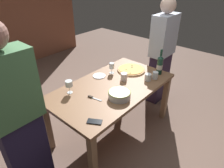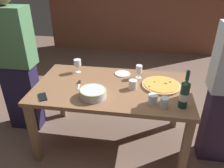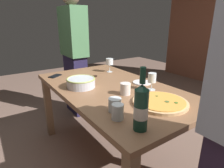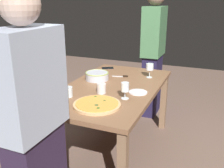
# 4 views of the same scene
# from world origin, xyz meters

# --- Properties ---
(ground_plane) EXTENTS (8.00, 8.00, 0.00)m
(ground_plane) POSITION_xyz_m (0.00, 0.00, 0.00)
(ground_plane) COLOR brown
(dining_table) EXTENTS (1.60, 0.90, 0.75)m
(dining_table) POSITION_xyz_m (0.00, 0.00, 0.66)
(dining_table) COLOR brown
(dining_table) RESTS_ON ground
(pizza) EXTENTS (0.40, 0.40, 0.03)m
(pizza) POSITION_xyz_m (0.50, 0.07, 0.76)
(pizza) COLOR tan
(pizza) RESTS_ON dining_table
(serving_bowl) EXTENTS (0.26, 0.26, 0.08)m
(serving_bowl) POSITION_xyz_m (-0.15, -0.24, 0.80)
(serving_bowl) COLOR silver
(serving_bowl) RESTS_ON dining_table
(wine_bottle) EXTENTS (0.08, 0.08, 0.35)m
(wine_bottle) POSITION_xyz_m (0.67, -0.28, 0.88)
(wine_bottle) COLOR #153B2C
(wine_bottle) RESTS_ON dining_table
(wine_glass_near_pizza) EXTENTS (0.07, 0.07, 0.15)m
(wine_glass_near_pizza) POSITION_xyz_m (0.26, 0.23, 0.85)
(wine_glass_near_pizza) COLOR white
(wine_glass_near_pizza) RESTS_ON dining_table
(wine_glass_by_bottle) EXTENTS (0.08, 0.08, 0.16)m
(wine_glass_by_bottle) POSITION_xyz_m (-0.44, 0.27, 0.86)
(wine_glass_by_bottle) COLOR white
(wine_glass_by_bottle) RESTS_ON dining_table
(cup_amber) EXTENTS (0.08, 0.08, 0.09)m
(cup_amber) POSITION_xyz_m (0.22, -0.02, 0.80)
(cup_amber) COLOR silver
(cup_amber) RESTS_ON dining_table
(cup_ceramic) EXTENTS (0.09, 0.09, 0.09)m
(cup_ceramic) POSITION_xyz_m (0.41, -0.26, 0.80)
(cup_ceramic) COLOR white
(cup_ceramic) RESTS_ON dining_table
(cup_spare) EXTENTS (0.07, 0.07, 0.10)m
(cup_spare) POSITION_xyz_m (0.51, -0.31, 0.80)
(cup_spare) COLOR white
(cup_spare) RESTS_ON dining_table
(side_plate) EXTENTS (0.18, 0.18, 0.01)m
(side_plate) POSITION_xyz_m (0.08, 0.30, 0.76)
(side_plate) COLOR white
(side_plate) RESTS_ON dining_table
(cell_phone) EXTENTS (0.14, 0.16, 0.01)m
(cell_phone) POSITION_xyz_m (-0.62, -0.32, 0.76)
(cell_phone) COLOR black
(cell_phone) RESTS_ON dining_table
(pizza_knife) EXTENTS (0.06, 0.18, 0.02)m
(pizza_knife) POSITION_xyz_m (-0.35, -0.02, 0.76)
(pizza_knife) COLOR silver
(pizza_knife) RESTS_ON dining_table
(person_guest_left) EXTENTS (0.45, 0.24, 1.74)m
(person_guest_left) POSITION_xyz_m (-1.13, 0.14, 0.88)
(person_guest_left) COLOR #231D3E
(person_guest_left) RESTS_ON ground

